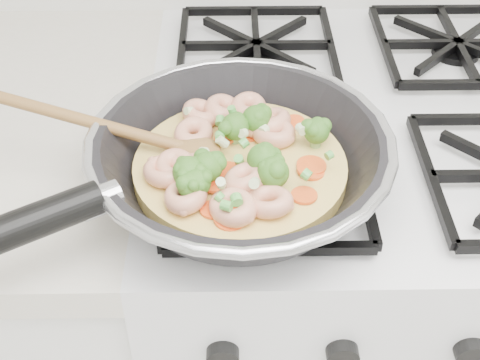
{
  "coord_description": "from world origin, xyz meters",
  "views": [
    {
      "loc": [
        -0.19,
        0.98,
        1.42
      ],
      "look_at": [
        -0.18,
        1.53,
        0.93
      ],
      "focal_mm": 49.6,
      "sensor_mm": 36.0,
      "label": 1
    }
  ],
  "objects": [
    {
      "name": "stove",
      "position": [
        0.0,
        1.7,
        0.46
      ],
      "size": [
        0.6,
        0.6,
        0.92
      ],
      "color": "white",
      "rests_on": "ground"
    },
    {
      "name": "skillet",
      "position": [
        -0.19,
        1.53,
        0.96
      ],
      "size": [
        0.48,
        0.36,
        0.1
      ],
      "rotation": [
        0.0,
        0.0,
        -0.15
      ],
      "color": "black",
      "rests_on": "stove"
    }
  ]
}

